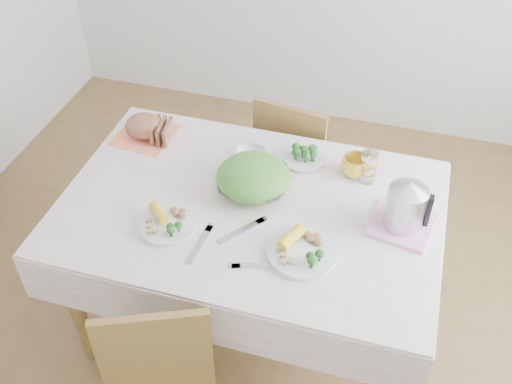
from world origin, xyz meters
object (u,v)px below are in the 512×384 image
(salad_bowl, at_px, (253,183))
(electric_kettle, at_px, (406,203))
(dining_table, at_px, (250,269))
(yellow_mug, at_px, (355,166))
(dinner_plate_left, at_px, (167,224))
(dinner_plate_right, at_px, (302,253))
(chair_far, at_px, (301,153))

(salad_bowl, xyz_separation_m, electric_kettle, (0.60, -0.04, 0.09))
(dining_table, distance_m, yellow_mug, 0.64)
(dinner_plate_left, height_order, dinner_plate_right, dinner_plate_right)
(chair_far, relative_size, dinner_plate_right, 3.31)
(dinner_plate_left, bearing_deg, chair_far, 71.77)
(salad_bowl, height_order, dinner_plate_left, salad_bowl)
(dining_table, xyz_separation_m, salad_bowl, (-0.01, 0.09, 0.42))
(salad_bowl, height_order, yellow_mug, yellow_mug)
(salad_bowl, xyz_separation_m, yellow_mug, (0.38, 0.21, 0.01))
(chair_far, height_order, yellow_mug, chair_far)
(chair_far, bearing_deg, dinner_plate_left, 81.71)
(dining_table, xyz_separation_m, dinner_plate_left, (-0.27, -0.20, 0.40))
(chair_far, height_order, salad_bowl, chair_far)
(salad_bowl, height_order, dinner_plate_right, salad_bowl)
(dinner_plate_right, bearing_deg, chair_far, 102.55)
(yellow_mug, bearing_deg, dinner_plate_left, -141.24)
(salad_bowl, relative_size, yellow_mug, 2.48)
(yellow_mug, bearing_deg, dinner_plate_right, -101.93)
(dinner_plate_left, height_order, yellow_mug, yellow_mug)
(chair_far, relative_size, electric_kettle, 4.10)
(yellow_mug, bearing_deg, dining_table, -140.11)
(dinner_plate_right, bearing_deg, dinner_plate_left, -179.57)
(dinner_plate_right, distance_m, yellow_mug, 0.52)
(dining_table, height_order, chair_far, chair_far)
(dinner_plate_left, bearing_deg, dining_table, 37.15)
(dinner_plate_left, bearing_deg, dinner_plate_right, 0.43)
(dining_table, distance_m, salad_bowl, 0.43)
(dinner_plate_left, xyz_separation_m, dinner_plate_right, (0.53, 0.00, 0.00))
(salad_bowl, bearing_deg, electric_kettle, -4.10)
(electric_kettle, bearing_deg, dining_table, -159.50)
(dining_table, relative_size, dinner_plate_left, 6.24)
(chair_far, bearing_deg, dining_table, 96.35)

